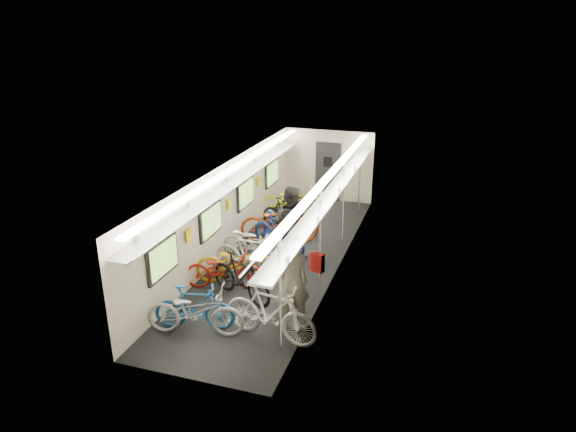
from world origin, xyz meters
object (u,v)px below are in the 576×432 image
Objects in this scene: bicycle_0 at (195,311)px; passenger_near at (292,283)px; bicycle_1 at (195,307)px; backpack at (317,262)px; passenger_mid at (290,223)px.

bicycle_0 is 0.97× the size of passenger_near.
passenger_near is (1.69, 0.81, 0.48)m from bicycle_0.
bicycle_0 is 1.20× the size of bicycle_1.
bicycle_1 is at bearing -10.05° from passenger_near.
backpack reaches higher than bicycle_0.
passenger_mid is at bearing -102.16° from passenger_near.
bicycle_0 is at bearing -133.34° from backpack.
backpack is at bearing 124.30° from passenger_mid.
bicycle_0 is at bearing -162.21° from bicycle_1.
backpack is at bearing -70.72° from bicycle_0.
passenger_mid is at bearing -21.43° from bicycle_0.
bicycle_1 is 0.81× the size of passenger_near.
bicycle_0 is 1.00× the size of passenger_mid.
backpack is at bearing -162.78° from passenger_near.
bicycle_0 is 2.55m from backpack.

